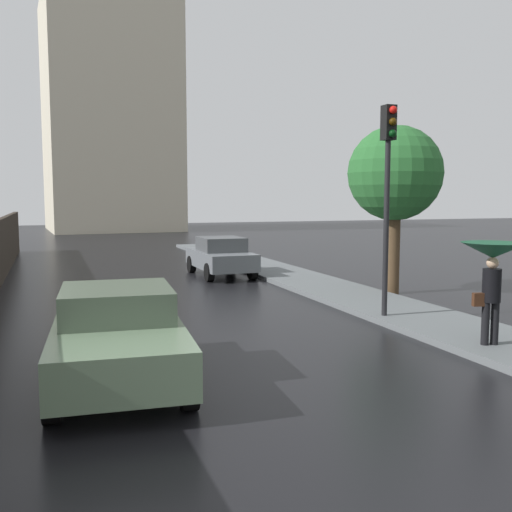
% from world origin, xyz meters
% --- Properties ---
extents(car_grey_near_kerb, '(1.74, 3.80, 1.39)m').
position_xyz_m(car_grey_near_kerb, '(2.98, 17.56, 0.71)').
color(car_grey_near_kerb, slate).
rests_on(car_grey_near_kerb, ground).
extents(car_green_mid_road, '(2.17, 4.08, 1.42)m').
position_xyz_m(car_green_mid_road, '(-1.81, 6.68, 0.73)').
color(car_green_mid_road, slate).
rests_on(car_green_mid_road, ground).
extents(pedestrian_with_umbrella_near, '(1.12, 1.12, 1.85)m').
position_xyz_m(pedestrian_with_umbrella_near, '(4.67, 6.18, 1.66)').
color(pedestrian_with_umbrella_near, black).
rests_on(pedestrian_with_umbrella_near, sidewalk_strip).
extents(traffic_light, '(0.26, 0.39, 4.64)m').
position_xyz_m(traffic_light, '(4.31, 9.03, 3.33)').
color(traffic_light, black).
rests_on(traffic_light, sidewalk_strip).
extents(street_tree_near, '(2.70, 2.70, 4.82)m').
position_xyz_m(street_tree_near, '(6.61, 12.23, 3.43)').
color(street_tree_near, '#4C3823').
rests_on(street_tree_near, ground).
extents(distant_tower, '(10.96, 11.93, 23.30)m').
position_xyz_m(distant_tower, '(2.43, 49.17, 9.85)').
color(distant_tower, beige).
rests_on(distant_tower, ground).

